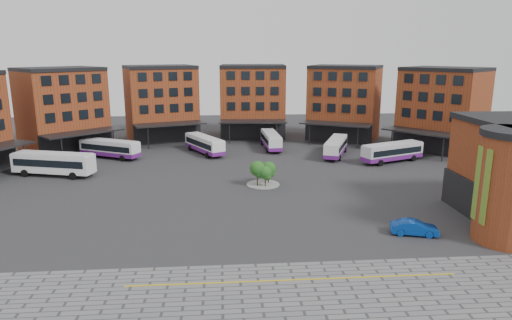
{
  "coord_description": "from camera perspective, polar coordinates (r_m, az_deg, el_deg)",
  "views": [
    {
      "loc": [
        -3.44,
        -46.02,
        17.44
      ],
      "look_at": [
        0.88,
        9.61,
        4.0
      ],
      "focal_mm": 32.0,
      "sensor_mm": 36.0,
      "label": 1
    }
  ],
  "objects": [
    {
      "name": "main_building",
      "position": [
        84.9,
        -5.34,
        6.58
      ],
      "size": [
        94.14,
        42.48,
        14.6
      ],
      "color": "brown",
      "rests_on": "ground"
    },
    {
      "name": "bus_b",
      "position": [
        79.35,
        -17.81,
        1.4
      ],
      "size": [
        10.67,
        7.12,
        3.02
      ],
      "rotation": [
        0.0,
        0.0,
        1.09
      ],
      "color": "white",
      "rests_on": "ground"
    },
    {
      "name": "bus_d",
      "position": [
        82.94,
        1.89,
        2.52
      ],
      "size": [
        3.0,
        10.51,
        2.93
      ],
      "rotation": [
        0.0,
        0.0,
        0.05
      ],
      "color": "white",
      "rests_on": "ground"
    },
    {
      "name": "bus_a",
      "position": [
        70.78,
        -24.01,
        -0.27
      ],
      "size": [
        12.06,
        5.76,
        3.33
      ],
      "rotation": [
        0.0,
        0.0,
        1.3
      ],
      "color": "white",
      "rests_on": "ground"
    },
    {
      "name": "bus_e",
      "position": [
        78.17,
        9.95,
        1.65
      ],
      "size": [
        6.33,
        10.69,
        2.98
      ],
      "rotation": [
        0.0,
        0.0,
        -0.4
      ],
      "color": "white",
      "rests_on": "ground"
    },
    {
      "name": "yellow_line",
      "position": [
        36.86,
        4.74,
        -14.7
      ],
      "size": [
        26.0,
        0.15,
        0.02
      ],
      "primitive_type": "cube",
      "color": "gold",
      "rests_on": "paving_zone"
    },
    {
      "name": "tree_island",
      "position": [
        60.08,
        1.0,
        -1.46
      ],
      "size": [
        4.4,
        4.4,
        3.43
      ],
      "color": "gray",
      "rests_on": "ground"
    },
    {
      "name": "bus_f",
      "position": [
        76.0,
        16.68,
        0.99
      ],
      "size": [
        11.03,
        6.53,
        3.07
      ],
      "rotation": [
        0.0,
        0.0,
        -1.17
      ],
      "color": "silver",
      "rests_on": "ground"
    },
    {
      "name": "ground",
      "position": [
        49.34,
        -0.15,
        -7.16
      ],
      "size": [
        160.0,
        160.0,
        0.0
      ],
      "primitive_type": "plane",
      "color": "#28282B",
      "rests_on": "ground"
    },
    {
      "name": "blue_car",
      "position": [
        47.16,
        19.18,
        -7.99
      ],
      "size": [
        4.73,
        2.61,
        1.48
      ],
      "primitive_type": "imported",
      "rotation": [
        0.0,
        0.0,
        1.32
      ],
      "color": "#0B3897",
      "rests_on": "ground"
    },
    {
      "name": "bus_c",
      "position": [
        79.44,
        -6.46,
        1.97
      ],
      "size": [
        7.21,
        10.55,
        3.0
      ],
      "rotation": [
        0.0,
        0.0,
        0.49
      ],
      "color": "white",
      "rests_on": "ground"
    }
  ]
}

